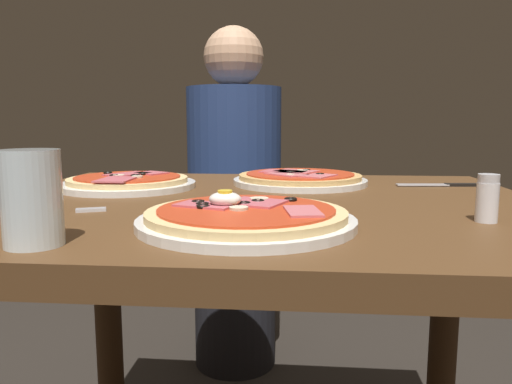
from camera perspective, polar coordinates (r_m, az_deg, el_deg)
dining_table at (r=0.90m, az=0.48°, el=-8.72°), size 1.00×0.83×0.73m
pizza_foreground at (r=0.65m, az=-0.79°, el=-2.97°), size 0.29×0.29×0.05m
pizza_across_left at (r=1.09m, az=5.14°, el=1.55°), size 0.30×0.30×0.03m
pizza_across_right at (r=1.06m, az=-14.72°, el=1.11°), size 0.28×0.28×0.03m
water_glass_near at (r=0.60m, az=-24.70°, el=-1.31°), size 0.07×0.07×0.11m
fork at (r=0.81m, az=-23.65°, el=-2.19°), size 0.15×0.07×0.00m
knife at (r=1.13m, az=21.58°, el=0.79°), size 0.20×0.03×0.01m
salt_shaker at (r=0.75m, az=25.43°, el=-0.69°), size 0.03×0.03×0.07m
diner_person at (r=1.70m, az=-2.51°, el=-2.10°), size 0.32×0.32×1.18m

